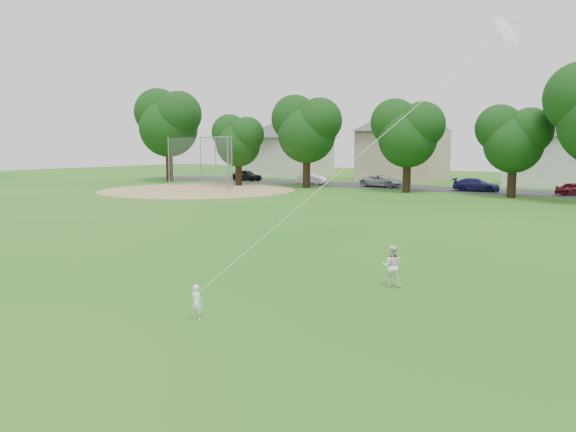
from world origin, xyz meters
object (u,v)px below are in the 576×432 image
Objects in this scene: toddler at (196,302)px; baseball_backstop at (211,163)px; kite at (373,144)px; older_boy at (392,266)px.

baseball_backstop is (-27.71, 31.30, 2.02)m from toddler.
baseball_backstop is at bearing 138.41° from kite.
kite reaches higher than toddler.
kite is (2.27, 4.70, 3.75)m from toddler.
baseball_backstop reaches higher than toddler.
older_boy is (2.54, 5.56, 0.18)m from toddler.
toddler is 6.43m from kite.
kite is (-0.28, -0.86, 3.57)m from older_boy.
kite reaches higher than older_boy.
toddler is at bearing -48.49° from baseball_backstop.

